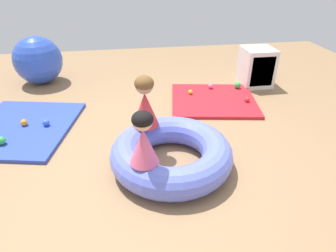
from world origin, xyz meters
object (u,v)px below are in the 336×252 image
Objects in this scene: play_ball_yellow at (190,92)px; play_ball_red at (247,99)px; play_ball_blue at (46,123)px; exercise_ball_large at (38,60)px; play_ball_pink at (211,86)px; storage_cube at (257,67)px; inflatable_cushion at (171,153)px; play_ball_green_second at (238,85)px; play_ball_orange at (24,123)px; child_in_pink at (143,139)px; child_in_red at (145,102)px; play_ball_green at (1,141)px.

play_ball_red is (0.69, -0.36, 0.00)m from play_ball_yellow.
play_ball_blue is 1.56m from exercise_ball_large.
play_ball_pink is 0.77m from storage_cube.
inflatable_cushion is 1.58× the size of exercise_ball_large.
play_ball_yellow is 0.73m from play_ball_green_second.
play_ball_yellow is at bearing 15.14° from play_ball_orange.
child_in_red is at bearing 22.35° from child_in_pink.
play_ball_orange is 3.26m from storage_cube.
exercise_ball_large is (-2.17, 0.89, 0.29)m from play_ball_yellow.
play_ball_blue is at bearing -76.86° from exercise_ball_large.
play_ball_red is (2.51, 0.24, -0.00)m from play_ball_blue.
play_ball_orange reaches higher than play_ball_pink.
inflatable_cushion is at bearing -105.15° from child_in_red.
storage_cube reaches higher than inflatable_cushion.
inflatable_cushion is at bearing -18.90° from play_ball_green.
child_in_red is 6.65× the size of play_ball_blue.
play_ball_blue is 0.81× the size of play_ball_green_second.
child_in_pink reaches higher than play_ball_orange.
play_ball_orange is at bearing -166.78° from play_ball_green_second.
exercise_ball_large is at bearing 93.92° from play_ball_orange.
play_ball_green is 1.37× the size of play_ball_yellow.
inflatable_cushion is 18.27× the size of play_ball_yellow.
inflatable_cushion is 15.39× the size of play_ball_orange.
exercise_ball_large is (-1.38, 2.67, -0.15)m from child_in_pink.
play_ball_yellow is at bearing 23.02° from play_ball_green.
child_in_pink is 1.62m from play_ball_blue.
play_ball_blue is at bearing -161.59° from play_ball_yellow.
play_ball_orange is (-1.55, 0.94, -0.06)m from inflatable_cushion.
child_in_red is 0.61m from child_in_pink.
play_ball_blue is at bearing -174.49° from play_ball_red.
child_in_pink is at bearing -113.99° from play_ball_yellow.
play_ball_green is 1.12× the size of play_ball_blue.
play_ball_blue is at bearing -160.64° from play_ball_pink.
play_ball_yellow is 1.12m from storage_cube.
play_ball_green_second is at bearing -5.37° from child_in_red.
play_ball_green is at bearing -159.85° from storage_cube.
exercise_ball_large reaches higher than play_ball_yellow.
exercise_ball_large reaches higher than play_ball_orange.
play_ball_green_second reaches higher than play_ball_blue.
play_ball_blue is 1.05× the size of play_ball_pink.
play_ball_yellow is 0.11× the size of storage_cube.
play_ball_green is at bearing -160.59° from play_ball_green_second.
child_in_red reaches higher than storage_cube.
exercise_ball_large reaches higher than play_ball_pink.
inflatable_cushion is 1.58m from play_ball_blue.
child_in_red is at bearing -138.70° from play_ball_green_second.
play_ball_pink is 0.62m from play_ball_red.
storage_cube is (1.60, 1.77, 0.14)m from inflatable_cushion.
child_in_red is at bearing -55.07° from exercise_ball_large.
inflatable_cushion is 1.67m from play_ball_red.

